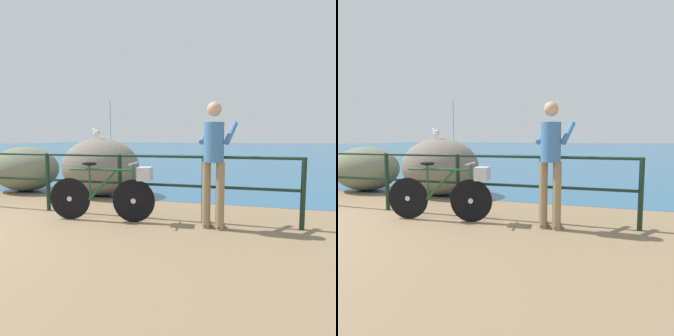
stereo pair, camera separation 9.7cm
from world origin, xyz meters
The scene contains 9 objects.
ground_plane centered at (0.00, 20.00, -0.05)m, with size 120.00×120.00×0.10m, color #846B4C.
sea_surface centered at (0.00, 48.22, 0.00)m, with size 120.00×90.00×0.01m, color #285B7F.
promenade_railing centered at (0.00, 1.91, 0.64)m, with size 9.81×0.07×1.02m.
bicycle centered at (2.08, 1.58, 0.46)m, with size 1.69×0.48×0.92m.
person_at_railing centered at (3.66, 1.63, 0.99)m, with size 0.52×0.67×1.78m.
breakwater_boulder_main centered at (0.86, 3.52, 0.64)m, with size 1.79×1.44×1.28m.
breakwater_boulder_left centered at (-1.20, 3.53, 0.54)m, with size 1.65×1.38×1.08m.
seagull centered at (0.78, 3.50, 1.42)m, with size 0.32×0.25×0.23m.
sailboat centered at (-9.66, 24.54, 0.42)m, with size 4.58×2.73×4.90m.
Camera 2 is at (4.31, -2.58, 1.28)m, focal length 32.42 mm.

